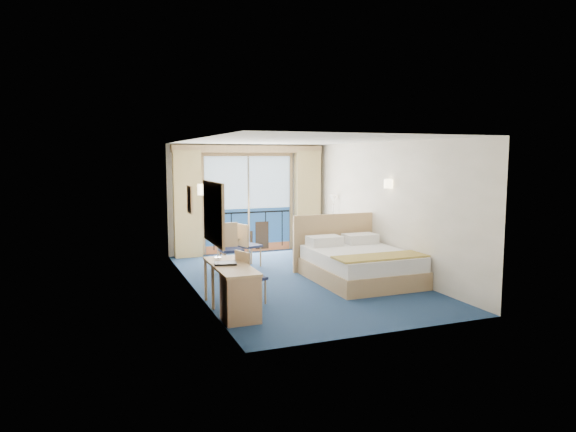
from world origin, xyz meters
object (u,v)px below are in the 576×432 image
at_px(nightstand, 352,250).
at_px(desk_chair, 248,274).
at_px(armchair, 326,247).
at_px(bed, 358,263).
at_px(table_chair_b, 229,245).
at_px(round_table, 224,245).
at_px(table_chair_a, 247,243).
at_px(floor_lamp, 333,209).
at_px(desk, 238,292).

height_order(nightstand, desk_chair, desk_chair).
distance_m(armchair, desk_chair, 3.61).
relative_size(bed, table_chair_b, 2.19).
height_order(round_table, table_chair_a, table_chair_a).
xyz_separation_m(floor_lamp, round_table, (-2.91, -0.50, -0.62)).
xyz_separation_m(desk, round_table, (0.70, 3.66, 0.08)).
relative_size(bed, desk, 1.44).
height_order(armchair, desk_chair, desk_chair).
height_order(nightstand, table_chair_a, table_chair_a).
height_order(armchair, table_chair_a, table_chair_a).
distance_m(desk, table_chair_b, 3.10).
bearing_deg(armchair, table_chair_a, -51.43).
relative_size(desk, table_chair_b, 1.52).
height_order(armchair, table_chair_b, table_chair_b).
bearing_deg(table_chair_b, desk, -106.36).
distance_m(table_chair_a, table_chair_b, 0.65).
bearing_deg(bed, nightstand, 66.33).
xyz_separation_m(desk_chair, round_table, (0.35, 3.00, -0.02)).
distance_m(bed, table_chair_a, 2.58).
xyz_separation_m(table_chair_a, table_chair_b, (-0.50, -0.42, 0.04)).
bearing_deg(desk_chair, table_chair_a, -35.43).
bearing_deg(desk_chair, floor_lamp, -62.14).
height_order(desk_chair, round_table, desk_chair).
bearing_deg(round_table, floor_lamp, 9.68).
xyz_separation_m(desk, table_chair_b, (0.66, 3.02, 0.17)).
relative_size(bed, floor_lamp, 1.54).
xyz_separation_m(bed, nightstand, (0.64, 1.47, -0.04)).
bearing_deg(nightstand, desk, -139.68).
relative_size(floor_lamp, round_table, 2.06).
bearing_deg(desk_chair, desk, 133.02).
height_order(desk_chair, table_chair_b, table_chair_b).
bearing_deg(table_chair_a, round_table, 44.29).
distance_m(desk_chair, table_chair_b, 2.38).
relative_size(bed, table_chair_a, 2.37).
distance_m(desk, table_chair_a, 3.63).
height_order(nightstand, table_chair_b, table_chair_b).
xyz_separation_m(desk_chair, table_chair_a, (0.81, 2.78, 0.03)).
bearing_deg(table_chair_b, desk_chair, -101.53).
bearing_deg(table_chair_b, nightstand, -5.50).
distance_m(floor_lamp, round_table, 3.01).
bearing_deg(desk_chair, table_chair_b, -26.64).
bearing_deg(round_table, table_chair_b, -93.41).
xyz_separation_m(nightstand, round_table, (-2.78, 0.71, 0.19)).
bearing_deg(desk, table_chair_a, 71.38).
height_order(armchair, floor_lamp, floor_lamp).
height_order(floor_lamp, desk_chair, floor_lamp).
bearing_deg(armchair, nightstand, 114.54).
relative_size(floor_lamp, table_chair_a, 1.54).
xyz_separation_m(armchair, desk, (-2.93, -3.18, 0.03)).
height_order(desk, table_chair_b, table_chair_b).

